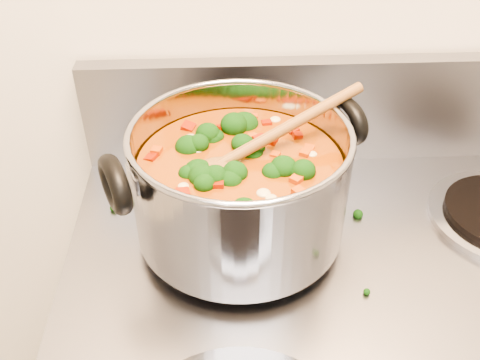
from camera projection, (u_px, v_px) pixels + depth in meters
name	position (u px, v px, depth m)	size (l,w,h in m)	color
stockpot	(241.00, 184.00, 0.64)	(0.32, 0.26, 0.16)	#9A9AA1
wooden_spoon	(247.00, 149.00, 0.62)	(0.23, 0.13, 0.08)	brown
cooktop_crumbs	(238.00, 268.00, 0.64)	(0.41, 0.19, 0.01)	black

